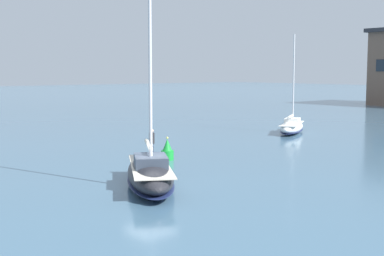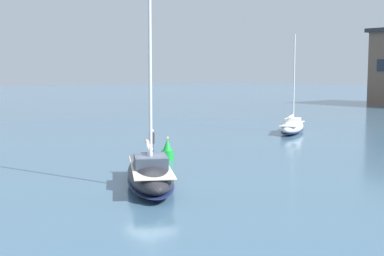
% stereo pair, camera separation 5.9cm
% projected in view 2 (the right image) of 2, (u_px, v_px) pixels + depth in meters
% --- Properties ---
extents(ground_plane, '(400.00, 400.00, 0.00)m').
position_uv_depth(ground_plane, '(150.00, 187.00, 29.66)').
color(ground_plane, '#42667F').
extents(sailboat_main, '(8.96, 6.73, 12.29)m').
position_uv_depth(sailboat_main, '(150.00, 172.00, 29.56)').
color(sailboat_main, '#232328').
rests_on(sailboat_main, ground).
extents(sailboat_moored_mid_channel, '(5.64, 7.38, 10.18)m').
position_uv_depth(sailboat_moored_mid_channel, '(292.00, 126.00, 55.27)').
color(sailboat_moored_mid_channel, white).
rests_on(sailboat_moored_mid_channel, ground).
extents(channel_buoy, '(0.92, 0.92, 1.69)m').
position_uv_depth(channel_buoy, '(168.00, 151.00, 38.64)').
color(channel_buoy, green).
rests_on(channel_buoy, ground).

